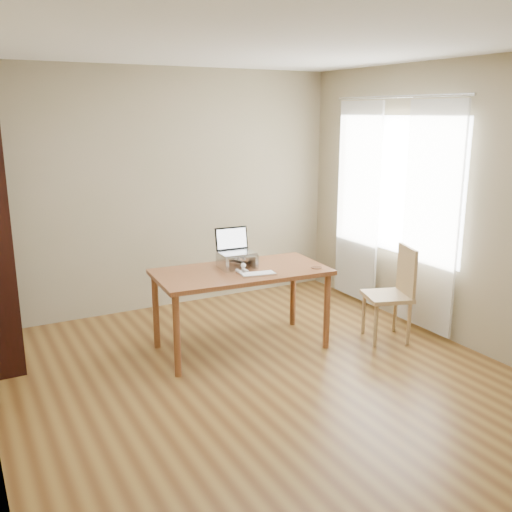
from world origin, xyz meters
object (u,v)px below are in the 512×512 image
at_px(desk, 241,279).
at_px(chair, 393,290).
at_px(keyboard, 258,274).
at_px(laptop, 234,247).
at_px(cat, 232,260).

distance_m(desk, chair, 1.47).
bearing_deg(chair, keyboard, -172.04).
xyz_separation_m(desk, chair, (1.38, -0.48, -0.17)).
xyz_separation_m(laptop, cat, (-0.03, -0.02, -0.12)).
height_order(desk, chair, chair).
distance_m(cat, chair, 1.56).
bearing_deg(desk, laptop, 93.89).
bearing_deg(laptop, desk, -86.11).
bearing_deg(desk, keyboard, -72.11).
bearing_deg(laptop, chair, -20.21).
height_order(keyboard, cat, cat).
bearing_deg(cat, keyboard, -74.00).
bearing_deg(laptop, keyboard, -77.34).
height_order(laptop, cat, laptop).
xyz_separation_m(laptop, chair, (1.38, -0.62, -0.45)).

